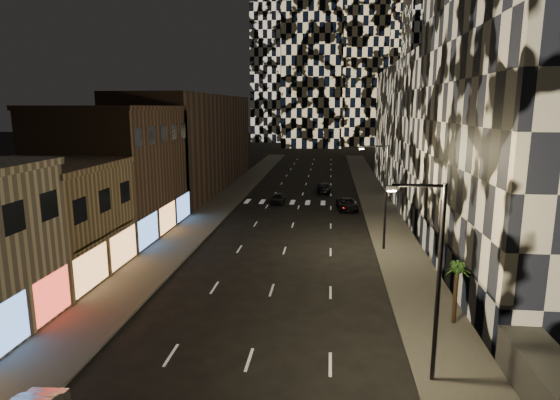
% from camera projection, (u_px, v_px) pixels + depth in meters
% --- Properties ---
extents(sidewalk_left, '(4.00, 120.00, 0.15)m').
position_uv_depth(sidewalk_left, '(225.00, 200.00, 62.20)').
color(sidewalk_left, '#47443F').
rests_on(sidewalk_left, ground).
extents(sidewalk_right, '(4.00, 120.00, 0.15)m').
position_uv_depth(sidewalk_right, '(378.00, 204.00, 60.11)').
color(sidewalk_right, '#47443F').
rests_on(sidewalk_right, ground).
extents(curb_left, '(0.20, 120.00, 0.15)m').
position_uv_depth(curb_left, '(241.00, 201.00, 61.98)').
color(curb_left, '#4C4C47').
rests_on(curb_left, ground).
extents(curb_right, '(0.20, 120.00, 0.15)m').
position_uv_depth(curb_right, '(361.00, 203.00, 60.33)').
color(curb_right, '#4C4C47').
rests_on(curb_right, ground).
extents(retail_tan, '(10.00, 10.00, 8.00)m').
position_uv_depth(retail_tan, '(41.00, 223.00, 33.89)').
color(retail_tan, '#857050').
rests_on(retail_tan, ground).
extents(retail_brown, '(10.00, 15.00, 12.00)m').
position_uv_depth(retail_brown, '(116.00, 172.00, 45.68)').
color(retail_brown, '#4B372A').
rests_on(retail_brown, ground).
extents(retail_filler_left, '(10.00, 40.00, 14.00)m').
position_uv_depth(retail_filler_left, '(194.00, 142.00, 71.32)').
color(retail_filler_left, '#4B372A').
rests_on(retail_filler_left, ground).
extents(midrise_base, '(0.60, 25.00, 3.00)m').
position_uv_depth(midrise_base, '(443.00, 255.00, 34.72)').
color(midrise_base, '#383838').
rests_on(midrise_base, ground).
extents(plinth_right, '(2.00, 8.00, 2.00)m').
position_uv_depth(plinth_right, '(557.00, 395.00, 18.66)').
color(plinth_right, '#383838').
rests_on(plinth_right, ground).
extents(midrise_filler_right, '(16.00, 40.00, 18.00)m').
position_uv_depth(midrise_filler_right, '(449.00, 131.00, 64.14)').
color(midrise_filler_right, '#232326').
rests_on(midrise_filler_right, ground).
extents(streetlight_near, '(2.55, 0.25, 9.00)m').
position_uv_depth(streetlight_near, '(434.00, 270.00, 20.24)').
color(streetlight_near, black).
rests_on(streetlight_near, sidewalk_right).
extents(streetlight_far, '(2.55, 0.25, 9.00)m').
position_uv_depth(streetlight_far, '(383.00, 190.00, 39.74)').
color(streetlight_far, black).
rests_on(streetlight_far, sidewalk_right).
extents(car_dark_midlane, '(1.74, 3.96, 1.33)m').
position_uv_depth(car_dark_midlane, '(278.00, 198.00, 60.53)').
color(car_dark_midlane, black).
rests_on(car_dark_midlane, ground).
extents(car_dark_oncoming, '(2.18, 4.94, 1.41)m').
position_uv_depth(car_dark_oncoming, '(324.00, 187.00, 68.41)').
color(car_dark_oncoming, black).
rests_on(car_dark_oncoming, ground).
extents(car_dark_rightlane, '(2.80, 5.17, 1.38)m').
position_uv_depth(car_dark_rightlane, '(347.00, 204.00, 56.67)').
color(car_dark_rightlane, black).
rests_on(car_dark_rightlane, ground).
extents(palm_tree, '(1.83, 1.86, 3.64)m').
position_uv_depth(palm_tree, '(457.00, 273.00, 26.24)').
color(palm_tree, '#47331E').
rests_on(palm_tree, sidewalk_right).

